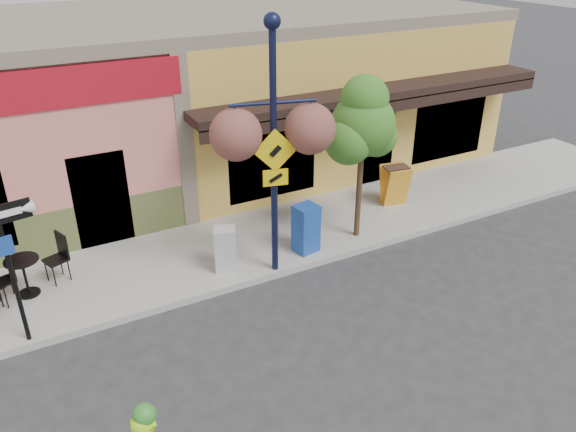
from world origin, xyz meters
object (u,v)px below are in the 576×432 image
object	(u,v)px
one_way_sign	(13,276)
building	(172,94)
newspaper_box_grey	(225,249)
newspaper_box_blue	(306,229)
lamp_post	(274,154)
street_tree	(361,159)

from	to	relation	value
one_way_sign	building	bearing A→B (deg)	43.98
one_way_sign	newspaper_box_grey	xyz separation A→B (m)	(3.91, 0.47, -0.82)
building	newspaper_box_blue	size ratio (longest dim) A/B	16.68
building	newspaper_box_grey	xyz separation A→B (m)	(-1.06, -6.38, -1.62)
lamp_post	one_way_sign	bearing A→B (deg)	-165.89
newspaper_box_grey	street_tree	bearing A→B (deg)	20.23
building	newspaper_box_blue	world-z (taller)	building
building	newspaper_box_grey	size ratio (longest dim) A/B	19.08
newspaper_box_blue	street_tree	bearing A→B (deg)	-7.94
one_way_sign	street_tree	world-z (taller)	street_tree
building	newspaper_box_blue	distance (m)	6.73
building	lamp_post	bearing A→B (deg)	-91.30
newspaper_box_grey	street_tree	world-z (taller)	street_tree
building	street_tree	bearing A→B (deg)	-71.33
lamp_post	one_way_sign	xyz separation A→B (m)	(-4.81, 0.00, -1.26)
newspaper_box_blue	newspaper_box_grey	bearing A→B (deg)	166.02
newspaper_box_blue	building	bearing A→B (deg)	86.74
lamp_post	building	bearing A→B (deg)	102.81
newspaper_box_grey	one_way_sign	bearing A→B (deg)	-151.60
building	newspaper_box_blue	xyz separation A→B (m)	(0.78, -6.50, -1.55)
building	newspaper_box_grey	distance (m)	6.66
building	one_way_sign	size ratio (longest dim) A/B	6.99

